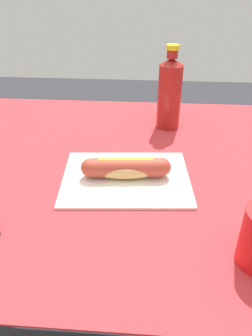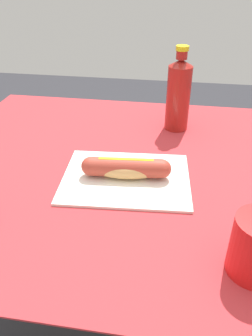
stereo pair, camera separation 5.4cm
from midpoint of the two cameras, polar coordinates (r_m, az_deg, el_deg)
name	(u,v)px [view 2 (the right image)]	position (r m, az deg, el deg)	size (l,w,h in m)	color
dining_table	(124,213)	(0.90, 1.41, -7.63)	(0.99, 0.85, 0.73)	brown
paper_wrapper	(126,178)	(0.76, 2.02, -1.77)	(0.28, 0.22, 0.01)	silver
hot_dog	(126,168)	(0.75, 2.05, -0.08)	(0.20, 0.06, 0.05)	tan
soda_bottle	(178,94)	(0.97, 10.50, 12.24)	(0.07, 0.07, 0.23)	maroon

